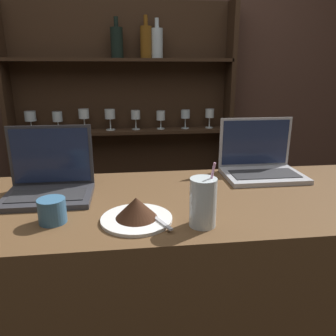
# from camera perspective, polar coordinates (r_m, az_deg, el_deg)

# --- Properties ---
(bar_counter) EXTENTS (1.96, 0.62, 1.00)m
(bar_counter) POSITION_cam_1_polar(r_m,az_deg,el_deg) (1.39, -5.07, -25.06)
(bar_counter) COLOR brown
(bar_counter) RESTS_ON ground_plane
(back_wall) EXTENTS (7.00, 0.06, 2.70)m
(back_wall) POSITION_cam_1_polar(r_m,az_deg,el_deg) (2.35, -6.90, 14.99)
(back_wall) COLOR #4C3328
(back_wall) RESTS_ON ground_plane
(back_shelf) EXTENTS (1.49, 0.18, 1.85)m
(back_shelf) POSITION_cam_1_polar(r_m,az_deg,el_deg) (2.31, -7.62, 5.50)
(back_shelf) COLOR #332114
(back_shelf) RESTS_ON ground_plane
(laptop_near) EXTENTS (0.29, 0.21, 0.24)m
(laptop_near) POSITION_cam_1_polar(r_m,az_deg,el_deg) (1.21, -19.96, -2.07)
(laptop_near) COLOR #333338
(laptop_near) RESTS_ON bar_counter
(laptop_far) EXTENTS (0.31, 0.22, 0.23)m
(laptop_far) POSITION_cam_1_polar(r_m,az_deg,el_deg) (1.41, 15.75, 0.83)
(laptop_far) COLOR #ADADB2
(laptop_far) RESTS_ON bar_counter
(cake_plate) EXTENTS (0.21, 0.21, 0.07)m
(cake_plate) POSITION_cam_1_polar(r_m,az_deg,el_deg) (0.96, -5.68, -7.53)
(cake_plate) COLOR white
(cake_plate) RESTS_ON bar_counter
(water_glass) EXTENTS (0.08, 0.08, 0.18)m
(water_glass) POSITION_cam_1_polar(r_m,az_deg,el_deg) (0.92, 6.12, -5.95)
(water_glass) COLOR silver
(water_glass) RESTS_ON bar_counter
(coffee_cup) EXTENTS (0.08, 0.08, 0.07)m
(coffee_cup) POSITION_cam_1_polar(r_m,az_deg,el_deg) (1.00, -19.54, -7.03)
(coffee_cup) COLOR #38668C
(coffee_cup) RESTS_ON bar_counter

